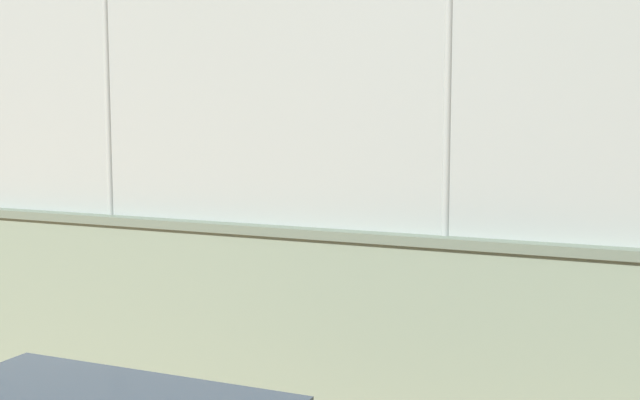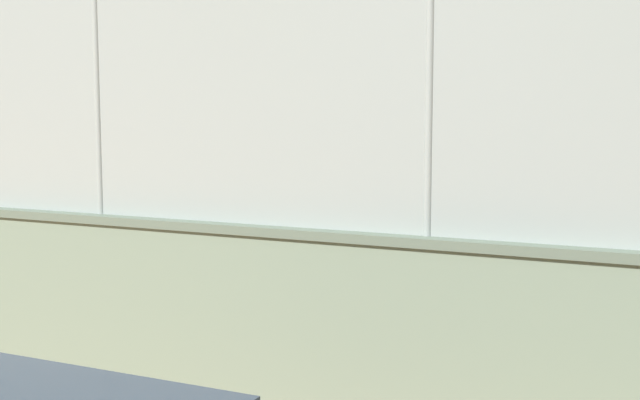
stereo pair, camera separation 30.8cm
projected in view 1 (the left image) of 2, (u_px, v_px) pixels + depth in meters
The scene contains 4 objects.
ground_plane at pixel (448, 232), 18.71m from camera, with size 260.00×260.00×0.00m, color #A36B42.
player_baseline_waiting at pixel (258, 183), 20.62m from camera, with size 1.06×0.79×1.69m.
player_near_wall_returning at pixel (476, 219), 13.56m from camera, with size 1.16×0.78×1.65m.
spare_ball_by_wall at pixel (252, 387), 7.89m from camera, with size 0.09×0.09×0.09m, color orange.
Camera 1 is at (-5.36, 17.99, 2.75)m, focal length 44.47 mm.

